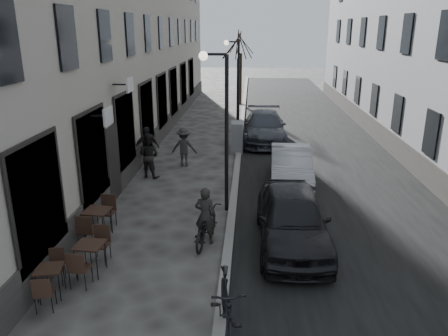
# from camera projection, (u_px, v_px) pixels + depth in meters

# --- Properties ---
(ground) EXTENTS (120.00, 120.00, 0.00)m
(ground) POSITION_uv_depth(u_px,v_px,m) (210.00, 329.00, 8.74)
(ground) COLOR #322F2D
(ground) RESTS_ON ground
(road) EXTENTS (7.30, 60.00, 0.00)m
(road) POSITION_uv_depth(u_px,v_px,m) (308.00, 139.00, 23.71)
(road) COLOR black
(road) RESTS_ON ground
(kerb) EXTENTS (0.25, 60.00, 0.12)m
(kerb) POSITION_uv_depth(u_px,v_px,m) (240.00, 137.00, 23.91)
(kerb) COLOR gray
(kerb) RESTS_ON ground
(streetlamp_near) EXTENTS (0.90, 0.28, 5.09)m
(streetlamp_near) POSITION_uv_depth(u_px,v_px,m) (221.00, 116.00, 13.48)
(streetlamp_near) COLOR black
(streetlamp_near) RESTS_ON ground
(streetlamp_far) EXTENTS (0.90, 0.28, 5.09)m
(streetlamp_far) POSITION_uv_depth(u_px,v_px,m) (235.00, 75.00, 24.88)
(streetlamp_far) COLOR black
(streetlamp_far) RESTS_ON ground
(tree_near) EXTENTS (2.40, 2.40, 5.70)m
(tree_near) POSITION_uv_depth(u_px,v_px,m) (239.00, 46.00, 27.26)
(tree_near) COLOR black
(tree_near) RESTS_ON ground
(tree_far) EXTENTS (2.40, 2.40, 5.70)m
(tree_far) POSITION_uv_depth(u_px,v_px,m) (241.00, 43.00, 32.96)
(tree_far) COLOR black
(tree_far) RESTS_ON ground
(bistro_set_a) EXTENTS (0.68, 1.45, 0.83)m
(bistro_set_a) POSITION_uv_depth(u_px,v_px,m) (50.00, 279.00, 9.70)
(bistro_set_a) COLOR black
(bistro_set_a) RESTS_ON ground
(bistro_set_b) EXTENTS (0.69, 1.60, 0.93)m
(bistro_set_b) POSITION_uv_depth(u_px,v_px,m) (90.00, 255.00, 10.59)
(bistro_set_b) COLOR black
(bistro_set_b) RESTS_ON ground
(bistro_set_c) EXTENTS (0.75, 1.72, 1.00)m
(bistro_set_c) POSITION_uv_depth(u_px,v_px,m) (98.00, 221.00, 12.42)
(bistro_set_c) COLOR black
(bistro_set_c) RESTS_ON ground
(utility_cabinet) EXTENTS (0.57, 0.99, 1.46)m
(utility_cabinet) POSITION_uv_depth(u_px,v_px,m) (237.00, 137.00, 20.94)
(utility_cabinet) COLOR slate
(utility_cabinet) RESTS_ON ground
(bicycle) EXTENTS (0.97, 1.99, 1.00)m
(bicycle) POSITION_uv_depth(u_px,v_px,m) (206.00, 226.00, 12.11)
(bicycle) COLOR black
(bicycle) RESTS_ON ground
(cyclist_rider) EXTENTS (0.65, 0.48, 1.64)m
(cyclist_rider) POSITION_uv_depth(u_px,v_px,m) (205.00, 216.00, 12.01)
(cyclist_rider) COLOR black
(cyclist_rider) RESTS_ON ground
(pedestrian_near) EXTENTS (1.06, 0.94, 1.81)m
(pedestrian_near) POSITION_uv_depth(u_px,v_px,m) (149.00, 155.00, 17.36)
(pedestrian_near) COLOR black
(pedestrian_near) RESTS_ON ground
(pedestrian_mid) EXTENTS (1.10, 0.65, 1.68)m
(pedestrian_mid) POSITION_uv_depth(u_px,v_px,m) (184.00, 147.00, 18.81)
(pedestrian_mid) COLOR #2D2B27
(pedestrian_mid) RESTS_ON ground
(pedestrian_far) EXTENTS (1.16, 0.94, 1.84)m
(pedestrian_far) POSITION_uv_depth(u_px,v_px,m) (147.00, 148.00, 18.36)
(pedestrian_far) COLOR black
(pedestrian_far) RESTS_ON ground
(car_near) EXTENTS (1.94, 4.69, 1.59)m
(car_near) POSITION_uv_depth(u_px,v_px,m) (292.00, 218.00, 11.91)
(car_near) COLOR black
(car_near) RESTS_ON ground
(car_mid) EXTENTS (1.65, 4.34, 1.41)m
(car_mid) POSITION_uv_depth(u_px,v_px,m) (291.00, 166.00, 16.64)
(car_mid) COLOR gray
(car_mid) RESTS_ON ground
(car_far) EXTENTS (2.17, 5.32, 1.54)m
(car_far) POSITION_uv_depth(u_px,v_px,m) (264.00, 127.00, 22.91)
(car_far) COLOR #393C44
(car_far) RESTS_ON ground
(moped) EXTENTS (0.92, 2.25, 1.31)m
(moped) POSITION_uv_depth(u_px,v_px,m) (226.00, 308.00, 8.33)
(moped) COLOR black
(moped) RESTS_ON ground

